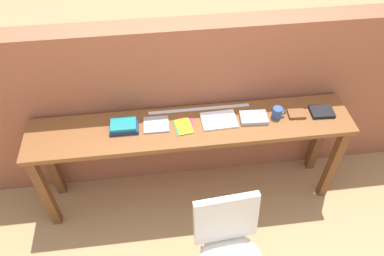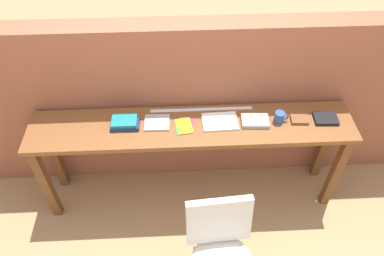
{
  "view_description": "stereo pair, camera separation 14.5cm",
  "coord_description": "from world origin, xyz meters",
  "px_view_note": "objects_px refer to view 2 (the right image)",
  "views": [
    {
      "loc": [
        -0.24,
        -1.69,
        2.91
      ],
      "look_at": [
        0.0,
        0.25,
        0.9
      ],
      "focal_mm": 35.0,
      "sensor_mm": 36.0,
      "label": 1
    },
    {
      "loc": [
        -0.1,
        -1.7,
        2.91
      ],
      "look_at": [
        0.0,
        0.25,
        0.9
      ],
      "focal_mm": 35.0,
      "sensor_mm": 36.0,
      "label": 2
    }
  ],
  "objects_px": {
    "magazine_cycling": "(157,123)",
    "leather_journal_brown": "(299,120)",
    "book_stack_leftmost": "(125,123)",
    "book_open_centre": "(220,122)",
    "pamphlet_pile_colourful": "(185,126)",
    "mug": "(280,117)",
    "book_repair_rightmost": "(326,118)",
    "chair_white_moulded": "(221,249)"
  },
  "relations": [
    {
      "from": "chair_white_moulded",
      "to": "mug",
      "type": "bearing_deg",
      "value": 58.63
    },
    {
      "from": "chair_white_moulded",
      "to": "leather_journal_brown",
      "type": "height_order",
      "value": "leather_journal_brown"
    },
    {
      "from": "mug",
      "to": "magazine_cycling",
      "type": "bearing_deg",
      "value": 178.52
    },
    {
      "from": "mug",
      "to": "book_stack_leftmost",
      "type": "bearing_deg",
      "value": 179.38
    },
    {
      "from": "pamphlet_pile_colourful",
      "to": "mug",
      "type": "distance_m",
      "value": 0.73
    },
    {
      "from": "book_stack_leftmost",
      "to": "book_repair_rightmost",
      "type": "height_order",
      "value": "book_stack_leftmost"
    },
    {
      "from": "leather_journal_brown",
      "to": "book_repair_rightmost",
      "type": "bearing_deg",
      "value": 3.89
    },
    {
      "from": "leather_journal_brown",
      "to": "chair_white_moulded",
      "type": "bearing_deg",
      "value": -124.94
    },
    {
      "from": "book_stack_leftmost",
      "to": "book_repair_rightmost",
      "type": "xyz_separation_m",
      "value": [
        1.54,
        -0.01,
        -0.02
      ]
    },
    {
      "from": "book_stack_leftmost",
      "to": "leather_journal_brown",
      "type": "bearing_deg",
      "value": -0.53
    },
    {
      "from": "pamphlet_pile_colourful",
      "to": "book_repair_rightmost",
      "type": "relative_size",
      "value": 1.12
    },
    {
      "from": "book_stack_leftmost",
      "to": "book_open_centre",
      "type": "distance_m",
      "value": 0.72
    },
    {
      "from": "magazine_cycling",
      "to": "mug",
      "type": "xyz_separation_m",
      "value": [
        0.94,
        -0.02,
        0.04
      ]
    },
    {
      "from": "pamphlet_pile_colourful",
      "to": "chair_white_moulded",
      "type": "bearing_deg",
      "value": -75.77
    },
    {
      "from": "magazine_cycling",
      "to": "book_open_centre",
      "type": "height_order",
      "value": "book_open_centre"
    },
    {
      "from": "chair_white_moulded",
      "to": "mug",
      "type": "relative_size",
      "value": 8.1
    },
    {
      "from": "book_stack_leftmost",
      "to": "book_repair_rightmost",
      "type": "bearing_deg",
      "value": -0.42
    },
    {
      "from": "book_stack_leftmost",
      "to": "leather_journal_brown",
      "type": "relative_size",
      "value": 1.66
    },
    {
      "from": "mug",
      "to": "book_repair_rightmost",
      "type": "height_order",
      "value": "mug"
    },
    {
      "from": "book_stack_leftmost",
      "to": "leather_journal_brown",
      "type": "height_order",
      "value": "book_stack_leftmost"
    },
    {
      "from": "magazine_cycling",
      "to": "leather_journal_brown",
      "type": "height_order",
      "value": "leather_journal_brown"
    },
    {
      "from": "chair_white_moulded",
      "to": "book_open_centre",
      "type": "relative_size",
      "value": 3.32
    },
    {
      "from": "chair_white_moulded",
      "to": "magazine_cycling",
      "type": "xyz_separation_m",
      "value": [
        -0.42,
        0.87,
        0.36
      ]
    },
    {
      "from": "book_stack_leftmost",
      "to": "mug",
      "type": "xyz_separation_m",
      "value": [
        1.18,
        -0.01,
        0.02
      ]
    },
    {
      "from": "pamphlet_pile_colourful",
      "to": "leather_journal_brown",
      "type": "height_order",
      "value": "leather_journal_brown"
    },
    {
      "from": "chair_white_moulded",
      "to": "pamphlet_pile_colourful",
      "type": "bearing_deg",
      "value": 104.23
    },
    {
      "from": "chair_white_moulded",
      "to": "book_repair_rightmost",
      "type": "distance_m",
      "value": 1.27
    },
    {
      "from": "chair_white_moulded",
      "to": "mug",
      "type": "height_order",
      "value": "mug"
    },
    {
      "from": "chair_white_moulded",
      "to": "book_open_centre",
      "type": "xyz_separation_m",
      "value": [
        0.06,
        0.86,
        0.36
      ]
    },
    {
      "from": "magazine_cycling",
      "to": "book_repair_rightmost",
      "type": "xyz_separation_m",
      "value": [
        1.3,
        -0.02,
        0.01
      ]
    },
    {
      "from": "chair_white_moulded",
      "to": "leather_journal_brown",
      "type": "distance_m",
      "value": 1.14
    },
    {
      "from": "book_open_centre",
      "to": "mug",
      "type": "xyz_separation_m",
      "value": [
        0.45,
        -0.01,
        0.04
      ]
    },
    {
      "from": "book_open_centre",
      "to": "leather_journal_brown",
      "type": "distance_m",
      "value": 0.61
    },
    {
      "from": "mug",
      "to": "leather_journal_brown",
      "type": "relative_size",
      "value": 0.85
    },
    {
      "from": "chair_white_moulded",
      "to": "leather_journal_brown",
      "type": "bearing_deg",
      "value": 51.42
    },
    {
      "from": "book_stack_leftmost",
      "to": "pamphlet_pile_colourful",
      "type": "height_order",
      "value": "book_stack_leftmost"
    },
    {
      "from": "book_stack_leftmost",
      "to": "pamphlet_pile_colourful",
      "type": "relative_size",
      "value": 1.08
    },
    {
      "from": "book_open_centre",
      "to": "leather_journal_brown",
      "type": "height_order",
      "value": "leather_journal_brown"
    },
    {
      "from": "mug",
      "to": "book_repair_rightmost",
      "type": "bearing_deg",
      "value": 0.22
    },
    {
      "from": "mug",
      "to": "leather_journal_brown",
      "type": "xyz_separation_m",
      "value": [
        0.16,
        0.0,
        -0.03
      ]
    },
    {
      "from": "book_repair_rightmost",
      "to": "leather_journal_brown",
      "type": "bearing_deg",
      "value": -176.82
    },
    {
      "from": "chair_white_moulded",
      "to": "book_stack_leftmost",
      "type": "height_order",
      "value": "book_stack_leftmost"
    }
  ]
}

